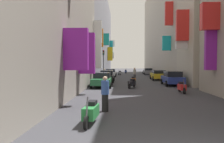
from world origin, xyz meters
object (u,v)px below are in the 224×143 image
parked_car_green (102,79)px  traffic_light_near_corner (103,59)px  scooter_orange (134,80)px  parked_car_black (107,76)px  parked_car_blue (172,78)px  scooter_red (182,87)px  pedestrian_near_left (105,94)px  scooter_silver (120,73)px  scooter_blue (126,71)px  parked_car_yellow (158,75)px  pedestrian_crossing (104,74)px  scooter_green (91,112)px  pedestrian_near_right (135,74)px  parked_car_white (111,73)px  parked_car_grey (148,71)px  scooter_black (132,83)px

parked_car_green → traffic_light_near_corner: (-0.90, 12.21, 2.25)m
parked_car_green → scooter_orange: size_ratio=2.45×
parked_car_black → parked_car_blue: parked_car_blue is taller
scooter_orange → scooter_red: 7.88m
pedestrian_near_left → scooter_silver: bearing=89.4°
scooter_blue → scooter_red: bearing=-83.8°
parked_car_green → pedestrian_near_left: bearing=-84.1°
parked_car_yellow → scooter_red: (-0.46, -13.75, -0.28)m
scooter_silver → pedestrian_crossing: pedestrian_crossing is taller
scooter_orange → scooter_silver: (-1.77, 19.54, 0.00)m
scooter_green → scooter_silver: 35.69m
scooter_silver → pedestrian_near_right: 14.62m
parked_car_white → scooter_red: parked_car_white is taller
pedestrian_near_right → parked_car_grey: bearing=77.4°
parked_car_black → parked_car_blue: bearing=-28.2°
scooter_red → scooter_silver: 27.14m
parked_car_grey → pedestrian_near_left: bearing=-100.0°
parked_car_yellow → parked_car_grey: bearing=88.5°
parked_car_black → traffic_light_near_corner: traffic_light_near_corner is taller
traffic_light_near_corner → pedestrian_crossing: bearing=-82.9°
scooter_green → pedestrian_near_right: pedestrian_near_right is taller
scooter_blue → pedestrian_crossing: pedestrian_crossing is taller
parked_car_black → pedestrian_crossing: 3.18m
parked_car_yellow → scooter_black: (-4.26, -10.45, -0.28)m
scooter_orange → scooter_silver: bearing=95.2°
scooter_red → parked_car_yellow: bearing=88.1°
scooter_silver → scooter_black: same height
parked_car_blue → scooter_red: parked_car_blue is taller
parked_car_white → scooter_silver: (1.55, 5.61, -0.27)m
parked_car_blue → scooter_blue: 29.32m
parked_car_yellow → scooter_green: parked_car_yellow is taller
parked_car_blue → parked_car_white: bearing=116.1°
scooter_black → pedestrian_near_right: size_ratio=1.07×
parked_car_green → scooter_red: (6.72, -4.21, -0.29)m
parked_car_white → pedestrian_near_right: bearing=-67.0°
scooter_silver → pedestrian_crossing: 13.81m
pedestrian_near_left → parked_car_yellow: bearing=73.7°
parked_car_black → pedestrian_near_right: pedestrian_near_right is taller
parked_car_white → scooter_silver: parked_car_white is taller
pedestrian_crossing → pedestrian_near_left: bearing=-85.3°
parked_car_white → pedestrian_near_left: 27.94m
parked_car_white → parked_car_green: bearing=-89.9°
parked_car_white → scooter_blue: parked_car_white is taller
parked_car_green → scooter_blue: size_ratio=2.41×
parked_car_black → pedestrian_near_left: pedestrian_near_left is taller
parked_car_yellow → pedestrian_near_right: pedestrian_near_right is taller
parked_car_blue → traffic_light_near_corner: bearing=128.3°
parked_car_grey → scooter_silver: bearing=-153.7°
pedestrian_crossing → scooter_green: bearing=-86.8°
pedestrian_near_left → scooter_green: bearing=-100.0°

